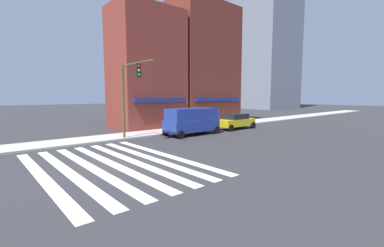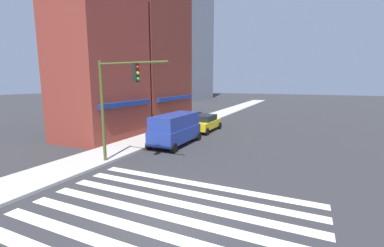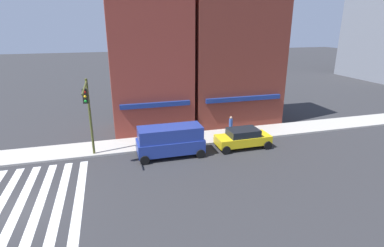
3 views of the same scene
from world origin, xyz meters
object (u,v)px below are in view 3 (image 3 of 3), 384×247
traffic_signal (88,108)px  van_blue (170,140)px  pedestrian_blue_shirt (231,126)px  sedan_yellow (243,138)px

traffic_signal → van_blue: size_ratio=1.18×
van_blue → pedestrian_blue_shirt: van_blue is taller
pedestrian_blue_shirt → traffic_signal: bearing=-100.2°
sedan_yellow → pedestrian_blue_shirt: size_ratio=2.50×
van_blue → sedan_yellow: bearing=-0.0°
sedan_yellow → pedestrian_blue_shirt: 2.50m
traffic_signal → sedan_yellow: bearing=-3.2°
van_blue → pedestrian_blue_shirt: bearing=22.7°
van_blue → pedestrian_blue_shirt: (5.96, 2.49, -0.21)m
sedan_yellow → traffic_signal: bearing=176.2°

